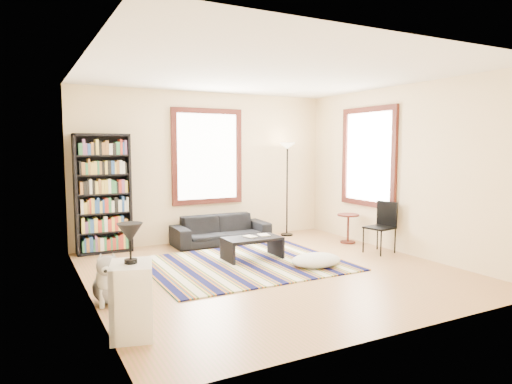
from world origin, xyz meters
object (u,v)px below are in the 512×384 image
sofa (221,230)px  floor_cushion (316,260)px  floor_lamp (287,190)px  folding_chair (379,228)px  bookshelf (103,194)px  coffee_table (252,248)px  dog (109,277)px  white_cabinet (132,300)px  side_table (348,229)px

sofa → floor_cushion: size_ratio=2.26×
floor_lamp → folding_chair: 2.16m
bookshelf → coffee_table: size_ratio=2.22×
coffee_table → floor_lamp: size_ratio=0.48×
floor_lamp → dog: (-3.90, -2.44, -0.63)m
sofa → white_cabinet: (-2.39, -3.40, 0.09)m
coffee_table → side_table: size_ratio=1.67×
dog → floor_lamp: bearing=47.3°
floor_lamp → white_cabinet: floor_lamp is taller
floor_cushion → floor_lamp: 2.57m
coffee_table → side_table: bearing=7.7°
coffee_table → folding_chair: size_ratio=1.05×
folding_chair → bookshelf: bearing=141.8°
white_cabinet → folding_chair: bearing=33.2°
bookshelf → coffee_table: (1.98, -1.61, -0.82)m
bookshelf → floor_lamp: (3.51, -0.17, -0.07)m
folding_chair → white_cabinet: folding_chair is taller
sofa → coffee_table: 1.34m
folding_chair → dog: size_ratio=1.45×
sofa → folding_chair: 2.83m
side_table → white_cabinet: size_ratio=0.77×
side_table → folding_chair: size_ratio=0.63×
bookshelf → dog: 2.73m
bookshelf → floor_lamp: 3.52m
sofa → side_table: size_ratio=3.30×
sofa → dog: (-2.41, -2.34, 0.04)m
floor_cushion → side_table: size_ratio=1.46×
coffee_table → sofa: bearing=88.2°
side_table → folding_chair: folding_chair is taller
floor_cushion → dog: bearing=-176.6°
dog → coffee_table: bearing=38.2°
floor_cushion → side_table: (1.51, 1.12, 0.17)m
side_table → bookshelf: bearing=162.4°
bookshelf → side_table: 4.40m
bookshelf → sofa: bearing=-7.6°
side_table → folding_chair: (-0.05, -0.88, 0.16)m
white_cabinet → dog: bearing=106.1°
coffee_table → white_cabinet: (-2.34, -2.06, 0.17)m
side_table → dog: bearing=-164.0°
sofa → folding_chair: (2.06, -1.92, 0.17)m
bookshelf → dog: (-0.38, -2.61, -0.70)m
floor_lamp → side_table: size_ratio=3.44×
folding_chair → floor_cushion: bearing=179.4°
sofa → coffee_table: (-0.04, -1.34, -0.08)m
bookshelf → side_table: bearing=-17.6°
bookshelf → white_cabinet: size_ratio=2.86×
coffee_table → white_cabinet: 3.13m
sofa → folding_chair: folding_chair is taller
bookshelf → dog: bearing=-98.3°
white_cabinet → floor_lamp: bearing=57.0°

